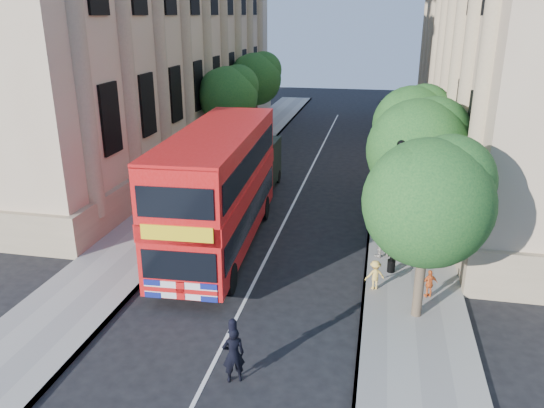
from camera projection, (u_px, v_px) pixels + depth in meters
The scene contains 16 objects.
ground at pixel (220, 350), 15.82m from camera, with size 120.00×120.00×0.00m, color black.
pavement_right at pixel (407, 235), 23.93m from camera, with size 3.50×80.00×0.12m, color gray.
pavement_left at pixel (168, 216), 26.12m from camera, with size 3.50×80.00×0.12m, color gray.
building_left at pixel (128, 21), 37.54m from camera, with size 12.00×38.00×18.00m, color tan.
tree_right_near at pixel (430, 196), 16.07m from camera, with size 4.00×4.00×6.08m.
tree_right_mid at pixel (420, 145), 21.54m from camera, with size 4.20×4.20×6.37m.
tree_right_far at pixel (413, 121), 27.11m from camera, with size 4.00×4.00×6.15m.
tree_left_far at pixel (229, 93), 35.77m from camera, with size 4.00×4.00×6.30m.
tree_left_back at pixel (256, 76), 43.05m from camera, with size 4.20×4.20×6.65m.
lamp_post at pixel (396, 214), 19.55m from camera, with size 0.32×0.32×5.16m.
double_decker_bus at pixel (219, 186), 21.86m from camera, with size 3.42×10.98×5.01m.
box_van at pixel (257, 168), 29.70m from camera, with size 1.96×4.75×2.71m.
police_constable at pixel (233, 355), 14.22m from camera, with size 0.61×0.40×1.67m, color black.
woman_pedestrian at pixel (381, 238), 21.42m from camera, with size 0.78×0.61×1.61m, color beige.
child_a at pixel (429, 284), 18.39m from camera, with size 0.60×0.25×1.02m, color orange.
child_b at pixel (375, 275), 18.92m from camera, with size 0.71×0.41×1.10m, color #F6C553.
Camera 1 is at (4.22, -12.83, 9.44)m, focal length 35.00 mm.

